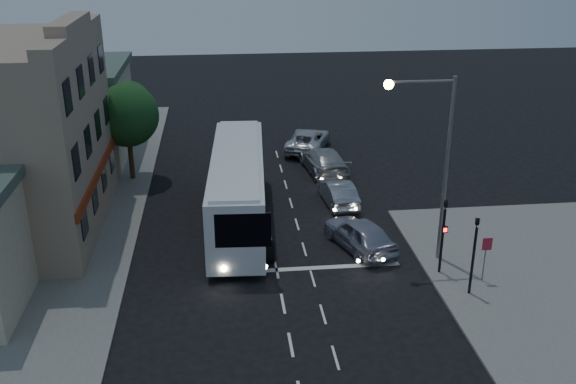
{
  "coord_description": "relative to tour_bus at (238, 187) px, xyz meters",
  "views": [
    {
      "loc": [
        -2.39,
        -24.85,
        15.08
      ],
      "look_at": [
        1.03,
        6.4,
        2.2
      ],
      "focal_mm": 40.0,
      "sensor_mm": 36.0,
      "label": 1
    }
  ],
  "objects": [
    {
      "name": "streetlight",
      "position": [
        8.93,
        -5.3,
        3.54
      ],
      "size": [
        3.32,
        0.44,
        9.0
      ],
      "color": "slate",
      "rests_on": "sidewalk_near"
    },
    {
      "name": "car_sedan_b",
      "position": [
        5.94,
        7.49,
        -1.36
      ],
      "size": [
        3.03,
        5.99,
        1.67
      ],
      "primitive_type": "imported",
      "rotation": [
        0.0,
        0.0,
        3.27
      ],
      "color": "#A9A9A9",
      "rests_on": "ground"
    },
    {
      "name": "traffic_signal_side",
      "position": [
        9.88,
        -8.7,
        0.23
      ],
      "size": [
        0.18,
        0.15,
        4.1
      ],
      "color": "black",
      "rests_on": "sidewalk_near"
    },
    {
      "name": "ground",
      "position": [
        1.58,
        -7.5,
        -2.19
      ],
      "size": [
        120.0,
        120.0,
        0.0
      ],
      "primitive_type": "plane",
      "color": "black"
    },
    {
      "name": "low_building_north",
      "position": [
        -11.92,
        12.5,
        1.2
      ],
      "size": [
        9.4,
        9.4,
        6.5
      ],
      "color": "beige",
      "rests_on": "sidewalk_far"
    },
    {
      "name": "street_tree",
      "position": [
        -6.62,
        7.52,
        2.31
      ],
      "size": [
        4.0,
        4.0,
        6.2
      ],
      "color": "black",
      "rests_on": "sidewalk_far"
    },
    {
      "name": "car_sedan_c",
      "position": [
        5.55,
        12.24,
        -1.41
      ],
      "size": [
        4.27,
        6.15,
        1.56
      ],
      "primitive_type": "imported",
      "rotation": [
        0.0,
        0.0,
        2.81
      ],
      "color": "silver",
      "rests_on": "ground"
    },
    {
      "name": "sidewalk_far",
      "position": [
        -11.42,
        0.5,
        -2.13
      ],
      "size": [
        12.0,
        50.0,
        0.12
      ],
      "primitive_type": "cube",
      "color": "slate",
      "rests_on": "ground"
    },
    {
      "name": "tour_bus",
      "position": [
        0.0,
        0.0,
        0.0
      ],
      "size": [
        3.48,
        13.32,
        4.05
      ],
      "rotation": [
        0.0,
        0.0,
        -0.06
      ],
      "color": "white",
      "rests_on": "ground"
    },
    {
      "name": "car_sedan_a",
      "position": [
        5.92,
        2.06,
        -1.46
      ],
      "size": [
        1.92,
        4.52,
        1.45
      ],
      "primitive_type": "imported",
      "rotation": [
        0.0,
        0.0,
        3.23
      ],
      "color": "#9B9B9F",
      "rests_on": "ground"
    },
    {
      "name": "regulatory_sign",
      "position": [
        10.88,
        -7.74,
        -0.59
      ],
      "size": [
        0.45,
        0.12,
        2.2
      ],
      "color": "slate",
      "rests_on": "sidewalk_near"
    },
    {
      "name": "traffic_signal_main",
      "position": [
        9.18,
        -6.73,
        0.23
      ],
      "size": [
        0.25,
        0.35,
        4.1
      ],
      "color": "black",
      "rests_on": "sidewalk_near"
    },
    {
      "name": "car_suv",
      "position": [
        5.98,
        -3.7,
        -1.37
      ],
      "size": [
        3.44,
        5.17,
        1.64
      ],
      "primitive_type": "imported",
      "rotation": [
        0.0,
        0.0,
        3.49
      ],
      "color": "#A6A7B9",
      "rests_on": "ground"
    },
    {
      "name": "road_markings",
      "position": [
        2.87,
        -4.2,
        -2.18
      ],
      "size": [
        8.0,
        30.55,
        0.01
      ],
      "color": "silver",
      "rests_on": "ground"
    }
  ]
}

